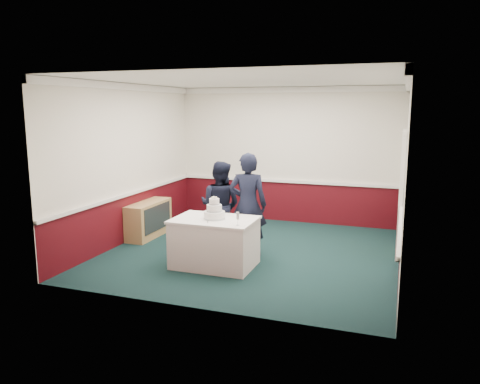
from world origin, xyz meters
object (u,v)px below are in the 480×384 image
(cake_table, at_px, (215,242))
(cake_knife, at_px, (208,221))
(champagne_flute, at_px, (238,216))
(person_man, at_px, (220,205))
(wedding_cake, at_px, (214,212))
(person_woman, at_px, (248,205))
(sideboard, at_px, (149,219))

(cake_table, relative_size, cake_knife, 6.00)
(cake_table, bearing_deg, cake_knife, -98.53)
(cake_table, height_order, champagne_flute, champagne_flute)
(cake_table, xyz_separation_m, person_man, (-0.27, 0.93, 0.40))
(cake_table, height_order, person_man, person_man)
(cake_table, xyz_separation_m, champagne_flute, (0.50, -0.28, 0.53))
(person_man, bearing_deg, cake_table, 110.21)
(wedding_cake, bearing_deg, person_woman, 64.56)
(cake_table, bearing_deg, wedding_cake, 90.00)
(cake_table, height_order, wedding_cake, wedding_cake)
(cake_table, distance_m, wedding_cake, 0.50)
(sideboard, distance_m, person_man, 1.73)
(cake_table, xyz_separation_m, person_woman, (0.33, 0.70, 0.50))
(sideboard, height_order, person_woman, person_woman)
(wedding_cake, bearing_deg, cake_table, -90.00)
(wedding_cake, bearing_deg, person_man, 106.42)
(person_woman, bearing_deg, champagne_flute, 89.76)
(sideboard, xyz_separation_m, wedding_cake, (1.92, -1.20, 0.55))
(sideboard, bearing_deg, person_woman, -12.62)
(champagne_flute, xyz_separation_m, person_man, (-0.77, 1.21, -0.12))
(cake_table, xyz_separation_m, wedding_cake, (0.00, 0.00, 0.50))
(cake_table, height_order, cake_knife, cake_knife)
(wedding_cake, distance_m, person_woman, 0.78)
(person_man, bearing_deg, cake_knife, 105.99)
(sideboard, distance_m, champagne_flute, 2.90)
(cake_table, relative_size, champagne_flute, 6.44)
(person_woman, bearing_deg, wedding_cake, 54.65)
(cake_knife, height_order, person_woman, person_woman)
(sideboard, xyz_separation_m, person_man, (1.65, -0.27, 0.45))
(cake_knife, height_order, person_man, person_man)
(sideboard, relative_size, cake_knife, 5.45)
(cake_table, distance_m, person_man, 1.05)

